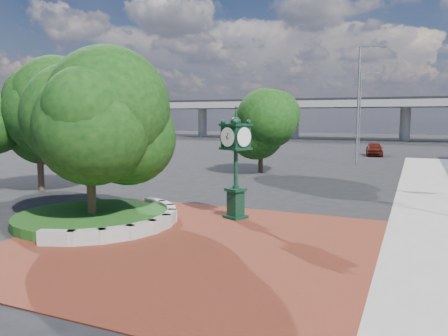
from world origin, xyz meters
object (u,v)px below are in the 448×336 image
street_lamp_near (361,96)px  street_lamp_far (362,105)px  post_clock (236,159)px  parked_car (374,149)px

street_lamp_near → street_lamp_far: 17.21m
post_clock → street_lamp_near: street_lamp_near is taller
post_clock → parked_car: post_clock is taller
parked_car → street_lamp_near: street_lamp_near is taller
parked_car → street_lamp_near: size_ratio=0.42×
post_clock → street_lamp_far: street_lamp_far is taller
parked_car → street_lamp_far: (-2.19, 6.54, 4.96)m
post_clock → street_lamp_far: bearing=89.3°
street_lamp_far → post_clock: bearing=-90.7°
post_clock → street_lamp_far: 40.39m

